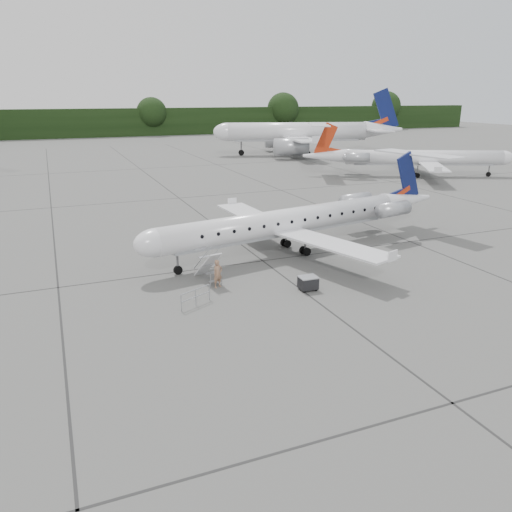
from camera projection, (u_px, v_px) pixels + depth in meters
name	position (u px, v px, depth m)	size (l,w,h in m)	color
ground	(361.00, 283.00, 32.72)	(320.00, 320.00, 0.00)	#5E5E5C
treeline	(111.00, 123.00, 145.92)	(260.00, 4.00, 8.00)	black
main_regional_jet	(286.00, 209.00, 37.92)	(27.08, 19.50, 6.94)	silver
airstair	(208.00, 265.00, 32.75)	(0.85, 2.44, 2.18)	silver
passenger	(218.00, 274.00, 31.71)	(0.67, 0.44, 1.83)	#89634B
safety_railing	(196.00, 297.00, 29.07)	(2.20, 0.08, 1.00)	#96989E
baggage_cart	(308.00, 283.00, 31.38)	(1.11, 0.89, 0.96)	black
bg_narrowbody	(297.00, 122.00, 100.52)	(36.01, 25.93, 12.93)	silver
bg_regional_right	(424.00, 150.00, 74.44)	(29.64, 21.34, 7.77)	silver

